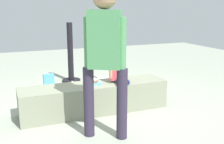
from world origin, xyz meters
TOP-DOWN VIEW (x-y plane):
  - ground_plane at (0.00, 0.00)m, footprint 12.00×12.00m
  - concrete_ledge at (0.00, 0.00)m, footprint 2.06×0.47m
  - child_seated at (0.34, -0.04)m, footprint 0.28×0.34m
  - adult_standing at (-0.14, -0.77)m, footprint 0.44×0.35m
  - cake_plate at (-0.00, 0.03)m, footprint 0.22×0.22m
  - gift_bag at (-0.43, 1.30)m, footprint 0.19×0.10m
  - railing_post at (0.07, 1.70)m, footprint 0.36×0.36m
  - water_bottle_near_gift at (-0.44, 0.86)m, footprint 0.07×0.07m
  - water_bottle_far_side at (-0.07, 1.04)m, footprint 0.06×0.06m
  - party_cup_red at (0.76, 0.87)m, footprint 0.08×0.08m
  - cake_box_white at (0.63, 1.22)m, footprint 0.28×0.34m
  - handbag_black_leather at (0.16, 0.60)m, footprint 0.29×0.13m
  - handbag_brown_canvas at (-0.65, 0.46)m, footprint 0.34×0.10m

SIDE VIEW (x-z plane):
  - ground_plane at x=0.00m, z-range 0.00..0.00m
  - party_cup_red at x=0.76m, z-range 0.00..0.11m
  - cake_box_white at x=0.63m, z-range 0.00..0.12m
  - water_bottle_far_side at x=-0.07m, z-range -0.01..0.18m
  - water_bottle_near_gift at x=-0.44m, z-range -0.01..0.18m
  - handbag_brown_canvas at x=-0.65m, z-range -0.05..0.28m
  - handbag_black_leather at x=0.16m, z-range -0.05..0.31m
  - gift_bag at x=-0.43m, z-range -0.02..0.31m
  - concrete_ledge at x=0.00m, z-range 0.00..0.40m
  - cake_plate at x=0.00m, z-range 0.39..0.46m
  - railing_post at x=0.07m, z-range -0.14..1.02m
  - child_seated at x=0.34m, z-range 0.37..0.86m
  - adult_standing at x=-0.14m, z-range 0.17..1.84m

